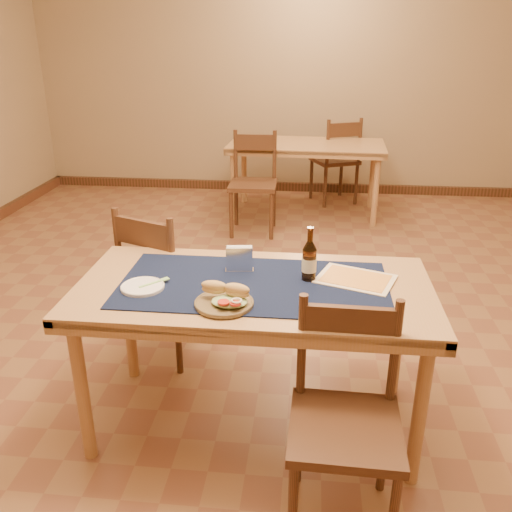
# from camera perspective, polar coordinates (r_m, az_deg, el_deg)

# --- Properties ---
(room) EXTENTS (6.04, 7.04, 2.84)m
(room) POSITION_cam_1_polar(r_m,az_deg,el_deg) (3.02, 1.43, 14.87)
(room) COLOR brown
(room) RESTS_ON ground
(main_table) EXTENTS (1.60, 0.80, 0.75)m
(main_table) POSITION_cam_1_polar(r_m,az_deg,el_deg) (2.47, -0.24, -4.79)
(main_table) COLOR #A4784D
(main_table) RESTS_ON ground
(placemat) EXTENTS (1.20, 0.60, 0.01)m
(placemat) POSITION_cam_1_polar(r_m,az_deg,el_deg) (2.43, -0.24, -3.01)
(placemat) COLOR #0E1735
(placemat) RESTS_ON main_table
(baseboard) EXTENTS (6.00, 7.00, 0.10)m
(baseboard) POSITION_cam_1_polar(r_m,az_deg,el_deg) (3.47, 1.21, -7.82)
(baseboard) COLOR #4E2B1C
(baseboard) RESTS_ON ground
(back_table) EXTENTS (1.61, 0.86, 0.75)m
(back_table) POSITION_cam_1_polar(r_m,az_deg,el_deg) (5.69, 5.33, 10.93)
(back_table) COLOR #A4784D
(back_table) RESTS_ON ground
(chair_main_far) EXTENTS (0.56, 0.56, 0.93)m
(chair_main_far) POSITION_cam_1_polar(r_m,az_deg,el_deg) (3.16, -9.61, -2.48)
(chair_main_far) COLOR #4E2B1C
(chair_main_far) RESTS_ON ground
(chair_main_near) EXTENTS (0.42, 0.42, 0.89)m
(chair_main_near) POSITION_cam_1_polar(r_m,az_deg,el_deg) (2.15, 9.38, -16.39)
(chair_main_near) COLOR #4E2B1C
(chair_main_near) RESTS_ON ground
(chair_back_near) EXTENTS (0.44, 0.44, 0.95)m
(chair_back_near) POSITION_cam_1_polar(r_m,az_deg,el_deg) (5.18, -0.26, 7.88)
(chair_back_near) COLOR #4E2B1C
(chair_back_near) RESTS_ON ground
(chair_back_far) EXTENTS (0.58, 0.58, 0.96)m
(chair_back_far) POSITION_cam_1_polar(r_m,az_deg,el_deg) (6.16, 8.46, 10.07)
(chair_back_far) COLOR #4E2B1C
(chair_back_far) RESTS_ON ground
(sandwich_plate) EXTENTS (0.25, 0.25, 0.09)m
(sandwich_plate) POSITION_cam_1_polar(r_m,az_deg,el_deg) (2.24, -3.22, -4.58)
(sandwich_plate) COLOR brown
(sandwich_plate) RESTS_ON placemat
(side_plate) EXTENTS (0.19, 0.19, 0.02)m
(side_plate) POSITION_cam_1_polar(r_m,az_deg,el_deg) (2.44, -11.85, -3.15)
(side_plate) COLOR white
(side_plate) RESTS_ON placemat
(fork) EXTENTS (0.12, 0.12, 0.00)m
(fork) POSITION_cam_1_polar(r_m,az_deg,el_deg) (2.46, -10.42, -2.69)
(fork) COLOR #9CE17B
(fork) RESTS_ON side_plate
(beer_bottle) EXTENTS (0.07, 0.07, 0.25)m
(beer_bottle) POSITION_cam_1_polar(r_m,az_deg,el_deg) (2.45, 5.63, -0.47)
(beer_bottle) COLOR #41220B
(beer_bottle) RESTS_ON placemat
(napkin_holder) EXTENTS (0.14, 0.06, 0.12)m
(napkin_holder) POSITION_cam_1_polar(r_m,az_deg,el_deg) (2.55, -1.76, -0.35)
(napkin_holder) COLOR white
(napkin_holder) RESTS_ON placemat
(menu_card) EXTENTS (0.40, 0.35, 0.01)m
(menu_card) POSITION_cam_1_polar(r_m,az_deg,el_deg) (2.52, 10.44, -2.36)
(menu_card) COLOR beige
(menu_card) RESTS_ON placemat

